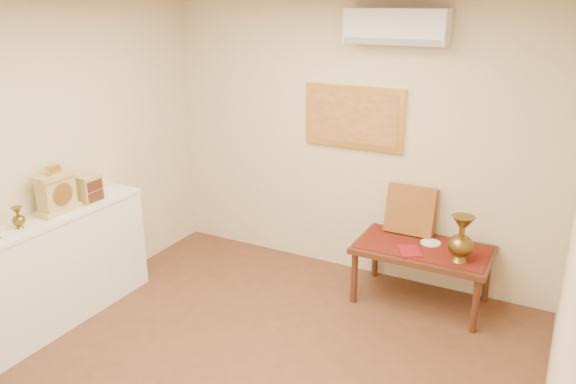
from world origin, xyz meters
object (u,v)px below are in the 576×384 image
Objects in this scene: mantel_clock at (57,193)px; wooden_chest at (89,188)px; low_table at (423,254)px; display_ledge at (47,275)px; brass_urn_tall at (462,234)px.

wooden_chest is (0.03, 0.32, -0.05)m from mantel_clock.
low_table is at bearing 32.00° from mantel_clock.
mantel_clock reaches higher than display_ledge.
brass_urn_tall is 3.40m from mantel_clock.
brass_urn_tall is 0.41× the size of low_table.
wooden_chest reaches higher than brass_urn_tall.
mantel_clock is at bearing 89.55° from display_ledge.
wooden_chest is (0.03, 0.53, 0.61)m from display_ledge.
mantel_clock reaches higher than low_table.
mantel_clock is at bearing -148.00° from low_table.
mantel_clock is (-3.02, -1.53, 0.35)m from brass_urn_tall.
brass_urn_tall is 3.50m from display_ledge.
mantel_clock is at bearing -95.31° from wooden_chest.
low_table is (2.64, 1.35, -0.62)m from wooden_chest.
mantel_clock reaches higher than brass_urn_tall.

